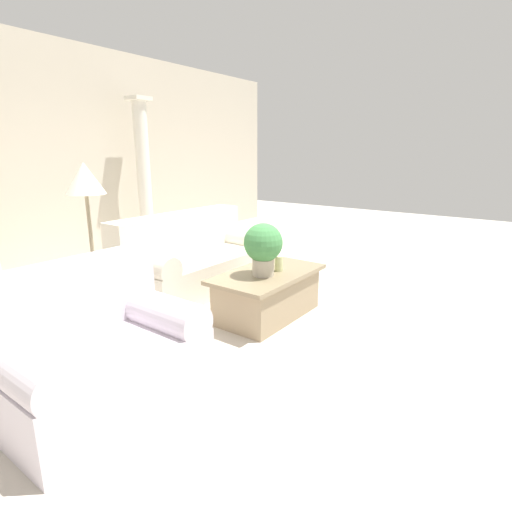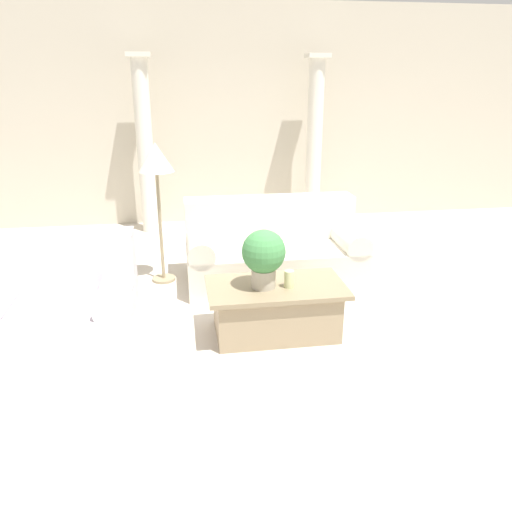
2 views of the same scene
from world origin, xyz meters
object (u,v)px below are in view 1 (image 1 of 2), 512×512
(sofa_long, at_px, (193,259))
(loveseat, at_px, (90,347))
(potted_plant, at_px, (263,246))
(floor_lamp, at_px, (86,188))
(coffee_table, at_px, (268,294))

(sofa_long, relative_size, loveseat, 1.55)
(loveseat, bearing_deg, potted_plant, -6.15)
(potted_plant, bearing_deg, floor_lamp, 122.16)
(potted_plant, bearing_deg, coffee_table, 11.91)
(loveseat, bearing_deg, sofa_long, 28.18)
(loveseat, xyz_separation_m, coffee_table, (1.83, -0.16, -0.13))
(loveseat, distance_m, potted_plant, 1.77)
(sofa_long, height_order, potted_plant, potted_plant)
(loveseat, bearing_deg, floor_lamp, 56.44)
(floor_lamp, bearing_deg, coffee_table, -54.20)
(sofa_long, relative_size, potted_plant, 3.76)
(sofa_long, bearing_deg, potted_plant, -104.39)
(sofa_long, height_order, coffee_table, sofa_long)
(loveseat, distance_m, coffee_table, 1.84)
(loveseat, bearing_deg, coffee_table, -5.02)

